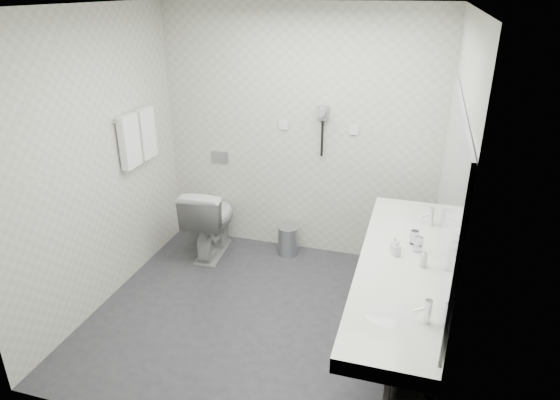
% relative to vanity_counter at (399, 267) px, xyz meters
% --- Properties ---
extents(floor, '(2.80, 2.80, 0.00)m').
position_rel_vanity_counter_xyz_m(floor, '(-1.12, 0.20, -0.80)').
color(floor, '#2A2A2F').
rests_on(floor, ground).
extents(ceiling, '(2.80, 2.80, 0.00)m').
position_rel_vanity_counter_xyz_m(ceiling, '(-1.12, 0.20, 1.70)').
color(ceiling, silver).
rests_on(ceiling, wall_back).
extents(wall_back, '(2.80, 0.00, 2.80)m').
position_rel_vanity_counter_xyz_m(wall_back, '(-1.12, 1.50, 0.45)').
color(wall_back, beige).
rests_on(wall_back, floor).
extents(wall_front, '(2.80, 0.00, 2.80)m').
position_rel_vanity_counter_xyz_m(wall_front, '(-1.12, -1.10, 0.45)').
color(wall_front, beige).
rests_on(wall_front, floor).
extents(wall_left, '(0.00, 2.60, 2.60)m').
position_rel_vanity_counter_xyz_m(wall_left, '(-2.52, 0.20, 0.45)').
color(wall_left, beige).
rests_on(wall_left, floor).
extents(wall_right, '(0.00, 2.60, 2.60)m').
position_rel_vanity_counter_xyz_m(wall_right, '(0.27, 0.20, 0.45)').
color(wall_right, beige).
rests_on(wall_right, floor).
extents(vanity_counter, '(0.55, 2.20, 0.10)m').
position_rel_vanity_counter_xyz_m(vanity_counter, '(0.00, 0.00, 0.00)').
color(vanity_counter, silver).
rests_on(vanity_counter, floor).
extents(vanity_panel, '(0.03, 2.15, 0.75)m').
position_rel_vanity_counter_xyz_m(vanity_panel, '(0.02, 0.00, -0.42)').
color(vanity_panel, gray).
rests_on(vanity_panel, floor).
extents(vanity_post_far, '(0.06, 0.06, 0.75)m').
position_rel_vanity_counter_xyz_m(vanity_post_far, '(0.05, 1.04, -0.42)').
color(vanity_post_far, silver).
rests_on(vanity_post_far, floor).
extents(mirror, '(0.02, 2.20, 1.05)m').
position_rel_vanity_counter_xyz_m(mirror, '(0.26, 0.00, 0.65)').
color(mirror, '#B2BCC6').
rests_on(mirror, wall_right).
extents(basin_near, '(0.40, 0.31, 0.05)m').
position_rel_vanity_counter_xyz_m(basin_near, '(0.00, -0.65, 0.04)').
color(basin_near, silver).
rests_on(basin_near, vanity_counter).
extents(basin_far, '(0.40, 0.31, 0.05)m').
position_rel_vanity_counter_xyz_m(basin_far, '(0.00, 0.65, 0.04)').
color(basin_far, silver).
rests_on(basin_far, vanity_counter).
extents(faucet_near, '(0.04, 0.04, 0.15)m').
position_rel_vanity_counter_xyz_m(faucet_near, '(0.19, -0.65, 0.12)').
color(faucet_near, silver).
rests_on(faucet_near, vanity_counter).
extents(faucet_far, '(0.04, 0.04, 0.15)m').
position_rel_vanity_counter_xyz_m(faucet_far, '(0.19, 0.65, 0.12)').
color(faucet_far, silver).
rests_on(faucet_far, vanity_counter).
extents(soap_bottle_a, '(0.07, 0.07, 0.11)m').
position_rel_vanity_counter_xyz_m(soap_bottle_a, '(-0.03, 0.08, 0.11)').
color(soap_bottle_a, white).
rests_on(soap_bottle_a, vanity_counter).
extents(soap_bottle_b, '(0.10, 0.10, 0.09)m').
position_rel_vanity_counter_xyz_m(soap_bottle_b, '(-0.05, 0.18, 0.09)').
color(soap_bottle_b, white).
rests_on(soap_bottle_b, vanity_counter).
extents(soap_bottle_c, '(0.06, 0.06, 0.13)m').
position_rel_vanity_counter_xyz_m(soap_bottle_c, '(0.16, -0.02, 0.12)').
color(soap_bottle_c, white).
rests_on(soap_bottle_c, vanity_counter).
extents(glass_left, '(0.08, 0.08, 0.12)m').
position_rel_vanity_counter_xyz_m(glass_left, '(0.12, 0.18, 0.11)').
color(glass_left, silver).
rests_on(glass_left, vanity_counter).
extents(glass_right, '(0.08, 0.08, 0.11)m').
position_rel_vanity_counter_xyz_m(glass_right, '(0.08, 0.29, 0.10)').
color(glass_right, silver).
rests_on(glass_right, vanity_counter).
extents(toilet, '(0.49, 0.79, 0.77)m').
position_rel_vanity_counter_xyz_m(toilet, '(-1.96, 1.12, -0.42)').
color(toilet, silver).
rests_on(toilet, floor).
extents(flush_plate, '(0.18, 0.02, 0.12)m').
position_rel_vanity_counter_xyz_m(flush_plate, '(-1.98, 1.49, 0.15)').
color(flush_plate, '#B2B5BA').
rests_on(flush_plate, wall_back).
extents(pedal_bin, '(0.25, 0.25, 0.30)m').
position_rel_vanity_counter_xyz_m(pedal_bin, '(-1.17, 1.32, -0.65)').
color(pedal_bin, '#B2B5BA').
rests_on(pedal_bin, floor).
extents(bin_lid, '(0.21, 0.21, 0.02)m').
position_rel_vanity_counter_xyz_m(bin_lid, '(-1.17, 1.32, -0.49)').
color(bin_lid, '#B2B5BA').
rests_on(bin_lid, pedal_bin).
extents(towel_rail, '(0.02, 0.62, 0.02)m').
position_rel_vanity_counter_xyz_m(towel_rail, '(-2.47, 0.75, 0.75)').
color(towel_rail, silver).
rests_on(towel_rail, wall_left).
extents(towel_near, '(0.07, 0.24, 0.48)m').
position_rel_vanity_counter_xyz_m(towel_near, '(-2.46, 0.61, 0.53)').
color(towel_near, white).
rests_on(towel_near, towel_rail).
extents(towel_far, '(0.07, 0.24, 0.48)m').
position_rel_vanity_counter_xyz_m(towel_far, '(-2.46, 0.89, 0.53)').
color(towel_far, white).
rests_on(towel_far, towel_rail).
extents(dryer_cradle, '(0.10, 0.04, 0.14)m').
position_rel_vanity_counter_xyz_m(dryer_cradle, '(-0.88, 1.47, 0.70)').
color(dryer_cradle, gray).
rests_on(dryer_cradle, wall_back).
extents(dryer_barrel, '(0.08, 0.14, 0.08)m').
position_rel_vanity_counter_xyz_m(dryer_barrel, '(-0.88, 1.40, 0.73)').
color(dryer_barrel, gray).
rests_on(dryer_barrel, dryer_cradle).
extents(dryer_cord, '(0.02, 0.02, 0.35)m').
position_rel_vanity_counter_xyz_m(dryer_cord, '(-0.88, 1.46, 0.45)').
color(dryer_cord, black).
rests_on(dryer_cord, dryer_cradle).
extents(switch_plate_a, '(0.09, 0.02, 0.09)m').
position_rel_vanity_counter_xyz_m(switch_plate_a, '(-1.27, 1.49, 0.55)').
color(switch_plate_a, silver).
rests_on(switch_plate_a, wall_back).
extents(switch_plate_b, '(0.09, 0.02, 0.09)m').
position_rel_vanity_counter_xyz_m(switch_plate_b, '(-0.57, 1.49, 0.55)').
color(switch_plate_b, silver).
rests_on(switch_plate_b, wall_back).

